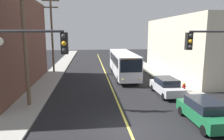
% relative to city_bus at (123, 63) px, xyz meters
% --- Properties ---
extents(ground_plane, '(120.00, 120.00, 0.00)m').
position_rel_city_bus_xyz_m(ground_plane, '(-2.20, -15.59, -1.82)').
color(ground_plane, black).
extents(sidewalk_left, '(2.50, 90.00, 0.15)m').
position_rel_city_bus_xyz_m(sidewalk_left, '(-9.45, -5.59, -1.74)').
color(sidewalk_left, gray).
rests_on(sidewalk_left, ground).
extents(sidewalk_right, '(2.50, 90.00, 0.15)m').
position_rel_city_bus_xyz_m(sidewalk_right, '(5.05, -5.59, -1.74)').
color(sidewalk_right, gray).
rests_on(sidewalk_right, ground).
extents(lane_stripe_center, '(0.16, 60.00, 0.01)m').
position_rel_city_bus_xyz_m(lane_stripe_center, '(-2.20, -0.59, -1.81)').
color(lane_stripe_center, '#D8CC4C').
rests_on(lane_stripe_center, ground).
extents(building_right_warehouse, '(12.00, 18.94, 7.83)m').
position_rel_city_bus_xyz_m(building_right_warehouse, '(12.29, 0.74, 2.10)').
color(building_right_warehouse, beige).
rests_on(building_right_warehouse, ground).
extents(city_bus, '(2.82, 12.20, 3.20)m').
position_rel_city_bus_xyz_m(city_bus, '(0.00, 0.00, 0.00)').
color(city_bus, silver).
rests_on(city_bus, ground).
extents(parked_car_green, '(1.84, 4.41, 1.62)m').
position_rel_city_bus_xyz_m(parked_car_green, '(2.70, -15.24, -0.98)').
color(parked_car_green, '#196038').
rests_on(parked_car_green, ground).
extents(parked_car_silver, '(1.89, 4.43, 1.62)m').
position_rel_city_bus_xyz_m(parked_car_silver, '(2.64, -8.89, -0.98)').
color(parked_car_silver, '#B7B7BC').
rests_on(parked_car_silver, ground).
extents(utility_pole_near, '(2.40, 0.28, 11.05)m').
position_rel_city_bus_xyz_m(utility_pole_near, '(-9.32, -10.69, 4.38)').
color(utility_pole_near, brown).
rests_on(utility_pole_near, sidewalk_left).
extents(utility_pole_mid, '(2.40, 0.28, 10.62)m').
position_rel_city_bus_xyz_m(utility_pole_mid, '(-9.69, 3.46, 4.16)').
color(utility_pole_mid, brown).
rests_on(utility_pole_mid, sidewalk_left).
extents(traffic_signal_left_corner, '(3.75, 0.48, 6.00)m').
position_rel_city_bus_xyz_m(traffic_signal_left_corner, '(-7.61, -17.12, 2.49)').
color(traffic_signal_left_corner, '#2D2D33').
rests_on(traffic_signal_left_corner, sidewalk_left).
extents(traffic_signal_right_corner, '(3.75, 0.48, 6.00)m').
position_rel_city_bus_xyz_m(traffic_signal_right_corner, '(3.21, -15.47, 2.49)').
color(traffic_signal_right_corner, '#2D2D33').
rests_on(traffic_signal_right_corner, sidewalk_right).
extents(fire_hydrant, '(0.44, 0.26, 0.84)m').
position_rel_city_bus_xyz_m(fire_hydrant, '(4.65, -8.36, -1.23)').
color(fire_hydrant, red).
rests_on(fire_hydrant, sidewalk_right).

